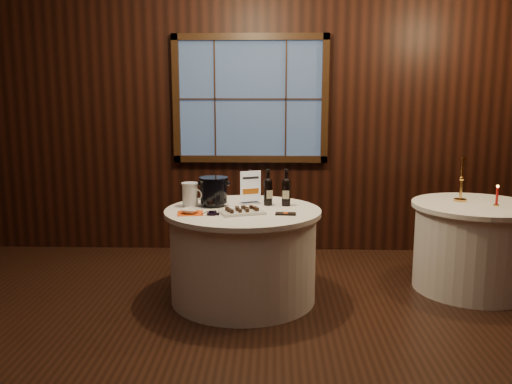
{
  "coord_description": "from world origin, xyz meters",
  "views": [
    {
      "loc": [
        0.25,
        -3.33,
        1.69
      ],
      "look_at": [
        0.11,
        0.9,
        0.93
      ],
      "focal_mm": 38.0,
      "sensor_mm": 36.0,
      "label": 1
    }
  ],
  "objects_px": {
    "chocolate_plate": "(242,211)",
    "glass_pitcher": "(190,194)",
    "main_table": "(243,254)",
    "port_bottle_left": "(268,190)",
    "grape_bunch": "(213,213)",
    "chocolate_box": "(286,214)",
    "side_table": "(473,246)",
    "port_bottle_right": "(286,190)",
    "ice_bucket": "(214,191)",
    "sign_stand": "(250,192)",
    "cracker_bowl": "(190,211)",
    "brass_candlestick": "(461,185)",
    "red_candle": "(497,198)"
  },
  "relations": [
    {
      "from": "side_table",
      "to": "chocolate_plate",
      "type": "distance_m",
      "value": 2.09
    },
    {
      "from": "side_table",
      "to": "port_bottle_right",
      "type": "height_order",
      "value": "port_bottle_right"
    },
    {
      "from": "side_table",
      "to": "port_bottle_right",
      "type": "distance_m",
      "value": 1.73
    },
    {
      "from": "port_bottle_left",
      "to": "ice_bucket",
      "type": "bearing_deg",
      "value": 164.08
    },
    {
      "from": "sign_stand",
      "to": "ice_bucket",
      "type": "xyz_separation_m",
      "value": [
        -0.3,
        -0.1,
        0.03
      ]
    },
    {
      "from": "port_bottle_right",
      "to": "chocolate_box",
      "type": "relative_size",
      "value": 1.95
    },
    {
      "from": "chocolate_box",
      "to": "port_bottle_right",
      "type": "bearing_deg",
      "value": 91.82
    },
    {
      "from": "cracker_bowl",
      "to": "red_candle",
      "type": "xyz_separation_m",
      "value": [
        2.54,
        0.38,
        0.05
      ]
    },
    {
      "from": "ice_bucket",
      "to": "red_candle",
      "type": "height_order",
      "value": "ice_bucket"
    },
    {
      "from": "side_table",
      "to": "grape_bunch",
      "type": "height_order",
      "value": "grape_bunch"
    },
    {
      "from": "side_table",
      "to": "port_bottle_right",
      "type": "xyz_separation_m",
      "value": [
        -1.64,
        -0.14,
        0.52
      ]
    },
    {
      "from": "port_bottle_left",
      "to": "grape_bunch",
      "type": "bearing_deg",
      "value": -158.98
    },
    {
      "from": "port_bottle_left",
      "to": "chocolate_plate",
      "type": "relative_size",
      "value": 0.78
    },
    {
      "from": "port_bottle_left",
      "to": "ice_bucket",
      "type": "xyz_separation_m",
      "value": [
        -0.46,
        -0.05,
        -0.0
      ]
    },
    {
      "from": "glass_pitcher",
      "to": "grape_bunch",
      "type": "bearing_deg",
      "value": -32.12
    },
    {
      "from": "port_bottle_left",
      "to": "chocolate_box",
      "type": "xyz_separation_m",
      "value": [
        0.14,
        -0.36,
        -0.13
      ]
    },
    {
      "from": "port_bottle_left",
      "to": "chocolate_plate",
      "type": "height_order",
      "value": "port_bottle_left"
    },
    {
      "from": "glass_pitcher",
      "to": "ice_bucket",
      "type": "bearing_deg",
      "value": 30.19
    },
    {
      "from": "grape_bunch",
      "to": "brass_candlestick",
      "type": "bearing_deg",
      "value": 16.73
    },
    {
      "from": "port_bottle_left",
      "to": "brass_candlestick",
      "type": "distance_m",
      "value": 1.71
    },
    {
      "from": "ice_bucket",
      "to": "chocolate_plate",
      "type": "xyz_separation_m",
      "value": [
        0.25,
        -0.27,
        -0.11
      ]
    },
    {
      "from": "chocolate_plate",
      "to": "glass_pitcher",
      "type": "distance_m",
      "value": 0.52
    },
    {
      "from": "brass_candlestick",
      "to": "chocolate_box",
      "type": "bearing_deg",
      "value": -158.93
    },
    {
      "from": "sign_stand",
      "to": "chocolate_plate",
      "type": "height_order",
      "value": "sign_stand"
    },
    {
      "from": "brass_candlestick",
      "to": "red_candle",
      "type": "bearing_deg",
      "value": -41.13
    },
    {
      "from": "chocolate_box",
      "to": "red_candle",
      "type": "relative_size",
      "value": 0.9
    },
    {
      "from": "chocolate_plate",
      "to": "cracker_bowl",
      "type": "xyz_separation_m",
      "value": [
        -0.41,
        -0.02,
        0.0
      ]
    },
    {
      "from": "sign_stand",
      "to": "chocolate_box",
      "type": "distance_m",
      "value": 0.51
    },
    {
      "from": "ice_bucket",
      "to": "red_candle",
      "type": "distance_m",
      "value": 2.38
    },
    {
      "from": "port_bottle_left",
      "to": "port_bottle_right",
      "type": "bearing_deg",
      "value": -28.43
    },
    {
      "from": "side_table",
      "to": "ice_bucket",
      "type": "bearing_deg",
      "value": -175.5
    },
    {
      "from": "side_table",
      "to": "sign_stand",
      "type": "xyz_separation_m",
      "value": [
        -1.95,
        -0.08,
        0.48
      ]
    },
    {
      "from": "sign_stand",
      "to": "cracker_bowl",
      "type": "distance_m",
      "value": 0.61
    },
    {
      "from": "sign_stand",
      "to": "ice_bucket",
      "type": "distance_m",
      "value": 0.32
    },
    {
      "from": "chocolate_plate",
      "to": "cracker_bowl",
      "type": "distance_m",
      "value": 0.41
    },
    {
      "from": "grape_bunch",
      "to": "brass_candlestick",
      "type": "xyz_separation_m",
      "value": [
        2.12,
        0.64,
        0.12
      ]
    },
    {
      "from": "ice_bucket",
      "to": "sign_stand",
      "type": "bearing_deg",
      "value": 17.88
    },
    {
      "from": "port_bottle_left",
      "to": "port_bottle_right",
      "type": "height_order",
      "value": "port_bottle_right"
    },
    {
      "from": "main_table",
      "to": "glass_pitcher",
      "type": "relative_size",
      "value": 6.34
    },
    {
      "from": "main_table",
      "to": "chocolate_box",
      "type": "relative_size",
      "value": 7.97
    },
    {
      "from": "cracker_bowl",
      "to": "chocolate_plate",
      "type": "bearing_deg",
      "value": 3.06
    },
    {
      "from": "port_bottle_left",
      "to": "cracker_bowl",
      "type": "bearing_deg",
      "value": -172.89
    },
    {
      "from": "chocolate_box",
      "to": "red_candle",
      "type": "bearing_deg",
      "value": 15.93
    },
    {
      "from": "side_table",
      "to": "cracker_bowl",
      "type": "distance_m",
      "value": 2.49
    },
    {
      "from": "main_table",
      "to": "chocolate_plate",
      "type": "bearing_deg",
      "value": -90.05
    },
    {
      "from": "chocolate_box",
      "to": "glass_pitcher",
      "type": "relative_size",
      "value": 0.8
    },
    {
      "from": "chocolate_box",
      "to": "cracker_bowl",
      "type": "distance_m",
      "value": 0.75
    },
    {
      "from": "chocolate_box",
      "to": "red_candle",
      "type": "xyz_separation_m",
      "value": [
        1.78,
        0.39,
        0.06
      ]
    },
    {
      "from": "chocolate_box",
      "to": "grape_bunch",
      "type": "bearing_deg",
      "value": -172.54
    },
    {
      "from": "port_bottle_right",
      "to": "cracker_bowl",
      "type": "distance_m",
      "value": 0.84
    }
  ]
}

